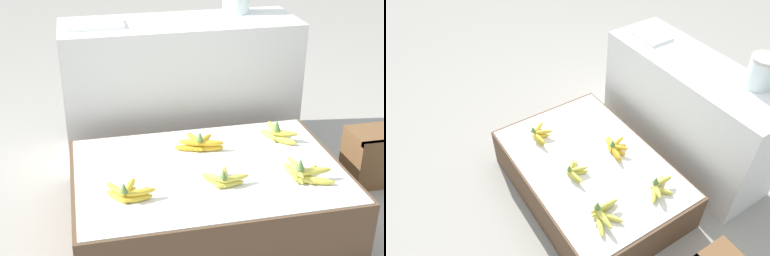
{
  "view_description": "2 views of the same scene",
  "coord_description": "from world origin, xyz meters",
  "views": [
    {
      "loc": [
        -0.48,
        -1.84,
        1.38
      ],
      "look_at": [
        -0.05,
        0.1,
        0.42
      ],
      "focal_mm": 50.0,
      "sensor_mm": 36.0,
      "label": 1
    },
    {
      "loc": [
        1.21,
        -0.86,
        1.88
      ],
      "look_at": [
        -0.14,
        0.0,
        0.43
      ],
      "focal_mm": 35.0,
      "sensor_mm": 36.0,
      "label": 2
    }
  ],
  "objects": [
    {
      "name": "foam_tray_white",
      "position": [
        -0.39,
        0.71,
        0.71
      ],
      "size": [
        0.26,
        0.18,
        0.02
      ],
      "color": "white",
      "rests_on": "back_vendor_table"
    },
    {
      "name": "banana_bunch_front_midright",
      "position": [
        0.35,
        -0.16,
        0.3
      ],
      "size": [
        0.17,
        0.2,
        0.11
      ],
      "color": "gold",
      "rests_on": "display_platform"
    },
    {
      "name": "banana_bunch_front_midleft",
      "position": [
        0.03,
        -0.13,
        0.3
      ],
      "size": [
        0.19,
        0.13,
        0.08
      ],
      "color": "gold",
      "rests_on": "display_platform"
    },
    {
      "name": "display_platform",
      "position": [
        0.0,
        0.0,
        0.14
      ],
      "size": [
        1.12,
        0.77,
        0.27
      ],
      "color": "brown",
      "rests_on": "ground_plane"
    },
    {
      "name": "ground_plane",
      "position": [
        0.0,
        0.0,
        0.0
      ],
      "size": [
        10.0,
        10.0,
        0.0
      ],
      "primitive_type": "plane",
      "color": "gray"
    },
    {
      "name": "banana_bunch_middle_midleft",
      "position": [
        0.0,
        0.18,
        0.3
      ],
      "size": [
        0.22,
        0.14,
        0.1
      ],
      "color": "gold",
      "rests_on": "display_platform"
    },
    {
      "name": "banana_bunch_middle_midright",
      "position": [
        0.37,
        0.19,
        0.3
      ],
      "size": [
        0.14,
        0.19,
        0.11
      ],
      "color": "gold",
      "rests_on": "display_platform"
    },
    {
      "name": "banana_bunch_front_left",
      "position": [
        -0.35,
        -0.15,
        0.3
      ],
      "size": [
        0.19,
        0.13,
        0.09
      ],
      "color": "gold",
      "rests_on": "display_platform"
    },
    {
      "name": "back_vendor_table",
      "position": [
        0.03,
        0.72,
        0.35
      ],
      "size": [
        1.19,
        0.41,
        0.7
      ],
      "color": "white",
      "rests_on": "ground_plane"
    }
  ]
}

